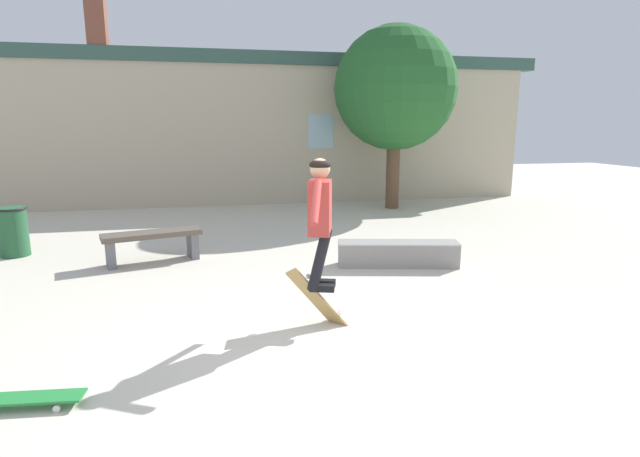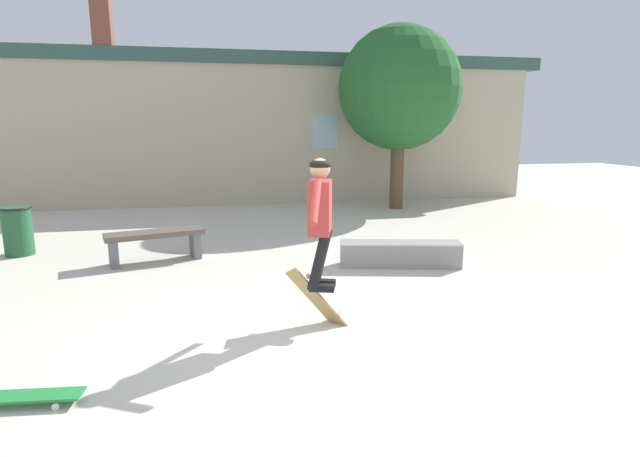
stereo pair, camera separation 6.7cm
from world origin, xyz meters
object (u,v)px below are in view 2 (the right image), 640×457
at_px(skateboard_flipping, 317,299).
at_px(skateboard_resting, 24,396).
at_px(skate_ledge, 400,254).
at_px(tree_right, 399,89).
at_px(park_bench, 155,240).
at_px(trash_bin, 18,230).
at_px(skater, 320,213).

relative_size(skateboard_flipping, skateboard_resting, 0.86).
bearing_deg(skateboard_resting, skate_ledge, -137.59).
bearing_deg(skateboard_flipping, tree_right, 76.21).
distance_m(skate_ledge, skateboard_resting, 5.19).
bearing_deg(park_bench, skateboard_resting, -112.74).
bearing_deg(trash_bin, skateboard_flipping, -42.14).
height_order(park_bench, skateboard_resting, park_bench).
height_order(trash_bin, skateboard_resting, trash_bin).
relative_size(tree_right, skateboard_flipping, 5.94).
relative_size(trash_bin, skateboard_resting, 0.91).
distance_m(park_bench, skate_ledge, 3.81).
xyz_separation_m(tree_right, skater, (-3.44, -7.06, -1.75)).
relative_size(tree_right, skateboard_resting, 5.11).
bearing_deg(skateboard_flipping, skateboard_resting, -143.68).
bearing_deg(trash_bin, skate_ledge, -17.85).
distance_m(skate_ledge, skateboard_flipping, 2.56).
distance_m(tree_right, skateboard_flipping, 8.31).
relative_size(park_bench, skateboard_resting, 1.74).
bearing_deg(skater, skateboard_resting, -138.39).
relative_size(tree_right, skate_ledge, 2.43).
bearing_deg(skater, skateboard_flipping, -174.57).
xyz_separation_m(park_bench, skateboard_resting, (-0.53, -4.08, -0.28)).
distance_m(tree_right, trash_bin, 8.75).
bearing_deg(skater, trash_bin, 156.17).
bearing_deg(skate_ledge, skater, -117.16).
distance_m(tree_right, skate_ledge, 6.10).
distance_m(park_bench, trash_bin, 2.43).
distance_m(tree_right, skateboard_resting, 10.54).
height_order(skate_ledge, skateboard_resting, skate_ledge).
xyz_separation_m(park_bench, trash_bin, (-2.26, 0.89, 0.08)).
xyz_separation_m(trash_bin, skateboard_resting, (1.73, -4.96, -0.35)).
xyz_separation_m(park_bench, skate_ledge, (3.66, -1.02, -0.16)).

